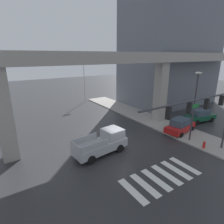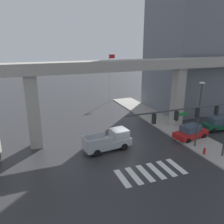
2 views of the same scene
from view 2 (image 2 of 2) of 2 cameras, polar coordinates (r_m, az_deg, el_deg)
ground_plane at (r=25.43m, az=3.34°, el=-8.63°), size 120.00×120.00×0.00m
crosswalk_stripes at (r=21.16m, az=9.69°, el=-14.63°), size 6.05×2.80×0.01m
elevated_overpass at (r=26.32m, az=0.47°, el=9.82°), size 50.88×2.06×9.08m
sidewalk_east at (r=30.96m, az=15.89°, el=-4.28°), size 4.00×36.00×0.15m
pickup_truck at (r=24.38m, az=-0.58°, el=-7.23°), size 5.27×2.49×2.08m
sedan_red at (r=28.55m, az=19.17°, el=-4.77°), size 4.54×2.51×1.72m
sedan_dark_green at (r=32.79m, az=25.39°, el=-2.67°), size 4.52×2.46×1.72m
traffic_signal_mast at (r=21.60m, az=20.80°, el=-1.23°), size 10.89×0.32×6.20m
street_lamp_near_corner at (r=25.26m, az=21.12°, el=1.08°), size 0.44×0.70×7.24m
fire_hydrant at (r=25.17m, az=22.20°, el=-9.19°), size 0.24×0.24×0.85m
flagpole at (r=43.07m, az=-0.58°, el=9.50°), size 1.16×0.12×9.01m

